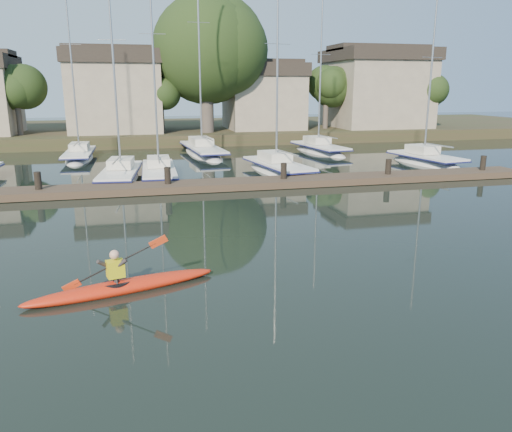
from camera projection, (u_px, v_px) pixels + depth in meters
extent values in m
plane|color=black|center=(329.00, 297.00, 12.39)|extent=(160.00, 160.00, 0.00)
ellipsoid|color=red|center=(123.00, 287.00, 12.70)|extent=(4.91, 1.93, 0.37)
cylinder|color=black|center=(117.00, 284.00, 12.59)|extent=(0.90, 0.90, 0.10)
imported|color=#2B2628|center=(115.00, 269.00, 12.49)|extent=(0.35, 0.44, 1.06)
cube|color=gold|center=(115.00, 269.00, 12.49)|extent=(0.48, 0.40, 0.44)
sphere|color=tan|center=(114.00, 255.00, 12.39)|extent=(0.24, 0.24, 0.24)
cube|color=#473329|center=(227.00, 184.00, 25.51)|extent=(34.00, 2.00, 0.35)
cylinder|color=black|center=(39.00, 191.00, 23.45)|extent=(0.32, 0.32, 1.80)
cylinder|color=black|center=(168.00, 185.00, 24.81)|extent=(0.32, 0.32, 1.80)
cylinder|color=black|center=(284.00, 180.00, 26.16)|extent=(0.32, 0.32, 1.80)
cylinder|color=black|center=(388.00, 175.00, 27.52)|extent=(0.32, 0.32, 1.80)
cylinder|color=black|center=(482.00, 171.00, 28.88)|extent=(0.32, 0.32, 1.80)
ellipsoid|color=silver|center=(121.00, 185.00, 28.13)|extent=(2.72, 8.03, 1.76)
cube|color=silver|center=(120.00, 170.00, 27.92)|extent=(2.49, 6.61, 0.13)
cube|color=#171A51|center=(120.00, 172.00, 27.94)|extent=(2.58, 6.78, 0.07)
cube|color=beige|center=(121.00, 163.00, 28.28)|extent=(1.51, 2.32, 0.51)
cylinder|color=#9EA0A5|center=(114.00, 66.00, 26.73)|extent=(0.11, 0.11, 11.12)
cylinder|color=#9EA0A5|center=(117.00, 160.00, 26.60)|extent=(0.37, 2.99, 0.07)
cylinder|color=#9EA0A5|center=(112.00, 40.00, 26.40)|extent=(1.48, 0.18, 0.03)
ellipsoid|color=silver|center=(160.00, 182.00, 28.83)|extent=(2.10, 8.18, 1.72)
cube|color=silver|center=(159.00, 168.00, 28.62)|extent=(1.98, 6.71, 0.13)
cube|color=#171A51|center=(159.00, 170.00, 28.64)|extent=(2.05, 6.88, 0.07)
cube|color=beige|center=(158.00, 161.00, 29.00)|extent=(1.32, 2.31, 0.50)
cylinder|color=#9EA0A5|center=(153.00, 61.00, 27.36)|extent=(0.11, 0.11, 11.75)
cylinder|color=#9EA0A5|center=(159.00, 159.00, 27.29)|extent=(0.15, 3.09, 0.07)
cylinder|color=#9EA0A5|center=(152.00, 34.00, 27.01)|extent=(1.45, 0.06, 0.03)
ellipsoid|color=silver|center=(278.00, 178.00, 30.35)|extent=(3.27, 8.23, 1.90)
cube|color=silver|center=(278.00, 163.00, 30.12)|extent=(2.95, 6.79, 0.14)
cube|color=#171A51|center=(278.00, 165.00, 30.14)|extent=(3.06, 6.96, 0.08)
cube|color=beige|center=(275.00, 156.00, 30.46)|extent=(1.72, 2.43, 0.55)
cylinder|color=#9EA0A5|center=(277.00, 68.00, 28.93)|extent=(0.12, 0.12, 11.01)
cylinder|color=#9EA0A5|center=(287.00, 153.00, 28.84)|extent=(0.53, 3.02, 0.08)
cylinder|color=#9EA0A5|center=(278.00, 44.00, 28.60)|extent=(1.59, 0.27, 0.03)
ellipsoid|color=silver|center=(425.00, 169.00, 33.70)|extent=(3.15, 7.31, 1.92)
cube|color=silver|center=(426.00, 156.00, 33.47)|extent=(2.86, 6.04, 0.14)
cube|color=#171A51|center=(426.00, 157.00, 33.49)|extent=(2.96, 6.19, 0.08)
cube|color=beige|center=(422.00, 149.00, 33.76)|extent=(1.69, 2.17, 0.56)
cylinder|color=#9EA0A5|center=(431.00, 77.00, 32.37)|extent=(0.12, 0.12, 10.11)
cylinder|color=#9EA0A5|center=(438.00, 145.00, 32.31)|extent=(0.48, 2.67, 0.08)
cylinder|color=#9EA0A5|center=(432.00, 57.00, 32.07)|extent=(1.60, 0.27, 0.03)
ellipsoid|color=silver|center=(80.00, 163.00, 36.05)|extent=(1.93, 8.18, 1.73)
cube|color=silver|center=(79.00, 152.00, 35.84)|extent=(1.84, 6.71, 0.13)
cube|color=#171A51|center=(79.00, 153.00, 35.86)|extent=(1.91, 6.87, 0.07)
cube|color=beige|center=(79.00, 146.00, 36.22)|extent=(1.28, 2.29, 0.50)
cylinder|color=#9EA0A5|center=(72.00, 66.00, 34.57)|extent=(0.11, 0.11, 11.80)
cylinder|color=#9EA0A5|center=(76.00, 144.00, 34.50)|extent=(0.08, 3.11, 0.07)
cylinder|color=#9EA0A5|center=(70.00, 44.00, 34.22)|extent=(1.45, 0.03, 0.03)
ellipsoid|color=silver|center=(203.00, 159.00, 38.42)|extent=(2.94, 10.45, 1.96)
cube|color=silver|center=(203.00, 147.00, 38.19)|extent=(2.70, 8.59, 0.14)
cube|color=#171A51|center=(203.00, 148.00, 38.21)|extent=(2.80, 8.80, 0.08)
cube|color=beige|center=(201.00, 141.00, 38.66)|extent=(1.66, 2.99, 0.57)
cylinder|color=#9EA0A5|center=(199.00, 47.00, 36.64)|extent=(0.12, 0.12, 14.44)
cylinder|color=#9EA0A5|center=(207.00, 138.00, 36.56)|extent=(0.38, 3.92, 0.08)
cylinder|color=#9EA0A5|center=(198.00, 22.00, 36.20)|extent=(1.65, 0.16, 0.03)
ellipsoid|color=silver|center=(319.00, 157.00, 39.58)|extent=(3.10, 8.20, 1.90)
cube|color=silver|center=(320.00, 145.00, 39.36)|extent=(2.82, 6.76, 0.14)
cube|color=#171A51|center=(320.00, 146.00, 39.38)|extent=(2.92, 6.93, 0.08)
cube|color=beige|center=(317.00, 140.00, 39.70)|extent=(1.67, 2.40, 0.55)
cylinder|color=#9EA0A5|center=(320.00, 72.00, 38.18)|extent=(0.12, 0.12, 10.99)
cylinder|color=#9EA0A5|center=(327.00, 137.00, 38.07)|extent=(0.47, 3.02, 0.08)
cylinder|color=#9EA0A5|center=(321.00, 54.00, 37.84)|extent=(1.59, 0.23, 0.03)
cube|color=#2C361B|center=(177.00, 130.00, 53.66)|extent=(90.00, 24.00, 1.00)
cube|color=#A09480|center=(116.00, 98.00, 45.78)|extent=(8.00, 8.00, 6.00)
cube|color=#2D2620|center=(113.00, 57.00, 44.87)|extent=(8.40, 8.40, 1.20)
cube|color=#A09480|center=(263.00, 103.00, 49.07)|extent=(7.00, 7.00, 5.00)
cube|color=#2D2620|center=(263.00, 70.00, 48.29)|extent=(7.35, 7.35, 1.20)
cube|color=#A09480|center=(375.00, 94.00, 51.60)|extent=(9.00, 9.00, 6.50)
cube|color=#2D2620|center=(378.00, 56.00, 50.63)|extent=(9.45, 9.45, 1.20)
cylinder|color=#534A42|center=(207.00, 104.00, 44.89)|extent=(1.20, 1.20, 5.00)
sphere|color=black|center=(205.00, 46.00, 43.63)|extent=(8.50, 8.50, 8.50)
cylinder|color=#534A42|center=(19.00, 117.00, 42.46)|extent=(0.48, 0.48, 3.00)
sphere|color=black|center=(15.00, 87.00, 41.83)|extent=(3.40, 3.40, 3.40)
cylinder|color=#534A42|center=(162.00, 117.00, 44.73)|extent=(0.38, 0.38, 2.80)
sphere|color=black|center=(161.00, 92.00, 44.18)|extent=(2.72, 2.72, 2.72)
cylinder|color=#534A42|center=(326.00, 112.00, 49.24)|extent=(0.50, 0.50, 3.20)
sphere|color=black|center=(327.00, 84.00, 48.58)|extent=(3.57, 3.57, 3.57)
cylinder|color=#534A42|center=(424.00, 115.00, 50.17)|extent=(0.41, 0.41, 2.60)
sphere|color=black|center=(426.00, 93.00, 49.63)|extent=(2.89, 2.89, 2.89)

